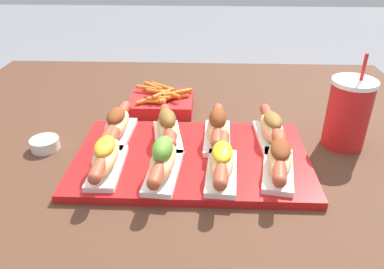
{
  "coord_description": "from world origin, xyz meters",
  "views": [
    {
      "loc": [
        0.06,
        -0.82,
        1.21
      ],
      "look_at": [
        0.03,
        -0.09,
        0.81
      ],
      "focal_mm": 35.0,
      "sensor_mm": 36.0,
      "label": 1
    }
  ],
  "objects_px": {
    "drink_cup": "(348,113)",
    "hot_dog_2": "(222,161)",
    "serving_tray": "(192,158)",
    "hot_dog_5": "(167,127)",
    "hot_dog_1": "(163,159)",
    "hot_dog_7": "(272,128)",
    "hot_dog_0": "(106,156)",
    "hot_dog_6": "(217,127)",
    "sauce_bowl": "(45,143)",
    "fries_basket": "(162,102)",
    "hot_dog_3": "(279,159)",
    "hot_dog_4": "(117,124)"
  },
  "relations": [
    {
      "from": "hot_dog_6",
      "to": "hot_dog_7",
      "type": "distance_m",
      "value": 0.13
    },
    {
      "from": "hot_dog_0",
      "to": "hot_dog_7",
      "type": "bearing_deg",
      "value": 20.57
    },
    {
      "from": "hot_dog_2",
      "to": "fries_basket",
      "type": "height_order",
      "value": "hot_dog_2"
    },
    {
      "from": "hot_dog_1",
      "to": "serving_tray",
      "type": "bearing_deg",
      "value": 54.91
    },
    {
      "from": "hot_dog_2",
      "to": "hot_dog_4",
      "type": "height_order",
      "value": "hot_dog_4"
    },
    {
      "from": "hot_dog_0",
      "to": "drink_cup",
      "type": "bearing_deg",
      "value": 16.27
    },
    {
      "from": "sauce_bowl",
      "to": "hot_dog_5",
      "type": "bearing_deg",
      "value": 4.08
    },
    {
      "from": "hot_dog_3",
      "to": "hot_dog_0",
      "type": "bearing_deg",
      "value": -179.51
    },
    {
      "from": "serving_tray",
      "to": "hot_dog_2",
      "type": "relative_size",
      "value": 2.54
    },
    {
      "from": "hot_dog_1",
      "to": "hot_dog_5",
      "type": "xyz_separation_m",
      "value": [
        -0.0,
        0.14,
        -0.0
      ]
    },
    {
      "from": "hot_dog_1",
      "to": "hot_dog_2",
      "type": "bearing_deg",
      "value": 1.28
    },
    {
      "from": "hot_dog_0",
      "to": "sauce_bowl",
      "type": "relative_size",
      "value": 3.06
    },
    {
      "from": "fries_basket",
      "to": "hot_dog_1",
      "type": "bearing_deg",
      "value": -82.97
    },
    {
      "from": "serving_tray",
      "to": "hot_dog_1",
      "type": "xyz_separation_m",
      "value": [
        -0.05,
        -0.08,
        0.04
      ]
    },
    {
      "from": "hot_dog_1",
      "to": "hot_dog_4",
      "type": "distance_m",
      "value": 0.2
    },
    {
      "from": "hot_dog_4",
      "to": "drink_cup",
      "type": "height_order",
      "value": "drink_cup"
    },
    {
      "from": "hot_dog_2",
      "to": "hot_dog_3",
      "type": "relative_size",
      "value": 1.01
    },
    {
      "from": "serving_tray",
      "to": "hot_dog_5",
      "type": "xyz_separation_m",
      "value": [
        -0.06,
        0.06,
        0.04
      ]
    },
    {
      "from": "hot_dog_5",
      "to": "sauce_bowl",
      "type": "bearing_deg",
      "value": -175.92
    },
    {
      "from": "hot_dog_7",
      "to": "hot_dog_0",
      "type": "bearing_deg",
      "value": -159.43
    },
    {
      "from": "serving_tray",
      "to": "sauce_bowl",
      "type": "bearing_deg",
      "value": 173.34
    },
    {
      "from": "drink_cup",
      "to": "fries_basket",
      "type": "height_order",
      "value": "drink_cup"
    },
    {
      "from": "hot_dog_7",
      "to": "fries_basket",
      "type": "height_order",
      "value": "hot_dog_7"
    },
    {
      "from": "hot_dog_4",
      "to": "fries_basket",
      "type": "height_order",
      "value": "hot_dog_4"
    },
    {
      "from": "fries_basket",
      "to": "sauce_bowl",
      "type": "bearing_deg",
      "value": -137.05
    },
    {
      "from": "hot_dog_4",
      "to": "drink_cup",
      "type": "distance_m",
      "value": 0.54
    },
    {
      "from": "serving_tray",
      "to": "sauce_bowl",
      "type": "relative_size",
      "value": 7.77
    },
    {
      "from": "hot_dog_2",
      "to": "fries_basket",
      "type": "relative_size",
      "value": 1.14
    },
    {
      "from": "hot_dog_3",
      "to": "hot_dog_7",
      "type": "relative_size",
      "value": 0.99
    },
    {
      "from": "hot_dog_0",
      "to": "hot_dog_3",
      "type": "bearing_deg",
      "value": 0.49
    },
    {
      "from": "hot_dog_7",
      "to": "hot_dog_5",
      "type": "bearing_deg",
      "value": -178.04
    },
    {
      "from": "hot_dog_3",
      "to": "hot_dog_4",
      "type": "xyz_separation_m",
      "value": [
        -0.36,
        0.13,
        0.0
      ]
    },
    {
      "from": "hot_dog_0",
      "to": "fries_basket",
      "type": "height_order",
      "value": "hot_dog_0"
    },
    {
      "from": "hot_dog_7",
      "to": "drink_cup",
      "type": "relative_size",
      "value": 0.9
    },
    {
      "from": "hot_dog_5",
      "to": "hot_dog_6",
      "type": "height_order",
      "value": "hot_dog_6"
    },
    {
      "from": "hot_dog_1",
      "to": "hot_dog_7",
      "type": "relative_size",
      "value": 1.0
    },
    {
      "from": "hot_dog_0",
      "to": "hot_dog_7",
      "type": "relative_size",
      "value": 1.0
    },
    {
      "from": "hot_dog_1",
      "to": "hot_dog_6",
      "type": "relative_size",
      "value": 1.0
    },
    {
      "from": "hot_dog_5",
      "to": "hot_dog_6",
      "type": "distance_m",
      "value": 0.12
    },
    {
      "from": "drink_cup",
      "to": "hot_dog_2",
      "type": "bearing_deg",
      "value": -150.82
    },
    {
      "from": "sauce_bowl",
      "to": "drink_cup",
      "type": "bearing_deg",
      "value": 4.07
    },
    {
      "from": "hot_dog_5",
      "to": "hot_dog_1",
      "type": "bearing_deg",
      "value": -88.05
    },
    {
      "from": "hot_dog_0",
      "to": "drink_cup",
      "type": "height_order",
      "value": "drink_cup"
    },
    {
      "from": "hot_dog_1",
      "to": "drink_cup",
      "type": "height_order",
      "value": "drink_cup"
    },
    {
      "from": "hot_dog_3",
      "to": "hot_dog_4",
      "type": "bearing_deg",
      "value": 159.48
    },
    {
      "from": "fries_basket",
      "to": "hot_dog_5",
      "type": "bearing_deg",
      "value": -79.73
    },
    {
      "from": "serving_tray",
      "to": "hot_dog_3",
      "type": "bearing_deg",
      "value": -18.86
    },
    {
      "from": "hot_dog_1",
      "to": "hot_dog_2",
      "type": "relative_size",
      "value": 1.0
    },
    {
      "from": "hot_dog_3",
      "to": "sauce_bowl",
      "type": "relative_size",
      "value": 3.03
    },
    {
      "from": "hot_dog_3",
      "to": "fries_basket",
      "type": "xyz_separation_m",
      "value": [
        -0.28,
        0.33,
        -0.03
      ]
    }
  ]
}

